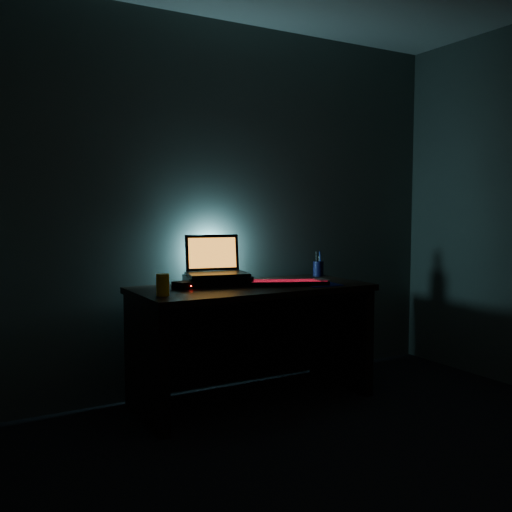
{
  "coord_description": "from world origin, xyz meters",
  "views": [
    {
      "loc": [
        -1.75,
        -1.53,
        1.23
      ],
      "look_at": [
        0.0,
        1.57,
        0.94
      ],
      "focal_mm": 40.0,
      "sensor_mm": 36.0,
      "label": 1
    }
  ],
  "objects_px": {
    "keyboard": "(289,283)",
    "router": "(185,285)",
    "juice_glass": "(163,285)",
    "laptop": "(215,265)",
    "mouse": "(321,282)",
    "pen_cup": "(318,269)"
  },
  "relations": [
    {
      "from": "keyboard",
      "to": "juice_glass",
      "type": "relative_size",
      "value": 4.18
    },
    {
      "from": "laptop",
      "to": "pen_cup",
      "type": "bearing_deg",
      "value": 12.95
    },
    {
      "from": "laptop",
      "to": "keyboard",
      "type": "height_order",
      "value": "laptop"
    },
    {
      "from": "keyboard",
      "to": "laptop",
      "type": "bearing_deg",
      "value": 166.45
    },
    {
      "from": "mouse",
      "to": "pen_cup",
      "type": "xyz_separation_m",
      "value": [
        0.27,
        0.41,
        0.03
      ]
    },
    {
      "from": "mouse",
      "to": "router",
      "type": "relative_size",
      "value": 0.7
    },
    {
      "from": "pen_cup",
      "to": "router",
      "type": "relative_size",
      "value": 0.69
    },
    {
      "from": "pen_cup",
      "to": "router",
      "type": "xyz_separation_m",
      "value": [
        -1.1,
        -0.15,
        -0.03
      ]
    },
    {
      "from": "keyboard",
      "to": "router",
      "type": "relative_size",
      "value": 3.32
    },
    {
      "from": "juice_glass",
      "to": "router",
      "type": "distance_m",
      "value": 0.3
    },
    {
      "from": "keyboard",
      "to": "router",
      "type": "bearing_deg",
      "value": -170.73
    },
    {
      "from": "laptop",
      "to": "mouse",
      "type": "distance_m",
      "value": 0.7
    },
    {
      "from": "keyboard",
      "to": "mouse",
      "type": "xyz_separation_m",
      "value": [
        0.19,
        -0.09,
        0.01
      ]
    },
    {
      "from": "juice_glass",
      "to": "router",
      "type": "bearing_deg",
      "value": 42.46
    },
    {
      "from": "laptop",
      "to": "juice_glass",
      "type": "height_order",
      "value": "laptop"
    },
    {
      "from": "pen_cup",
      "to": "router",
      "type": "distance_m",
      "value": 1.11
    },
    {
      "from": "pen_cup",
      "to": "juice_glass",
      "type": "bearing_deg",
      "value": -165.24
    },
    {
      "from": "mouse",
      "to": "router",
      "type": "bearing_deg",
      "value": 168.95
    },
    {
      "from": "keyboard",
      "to": "router",
      "type": "distance_m",
      "value": 0.67
    },
    {
      "from": "juice_glass",
      "to": "pen_cup",
      "type": "bearing_deg",
      "value": 14.76
    },
    {
      "from": "router",
      "to": "mouse",
      "type": "bearing_deg",
      "value": -32.2
    },
    {
      "from": "pen_cup",
      "to": "mouse",
      "type": "bearing_deg",
      "value": -123.55
    }
  ]
}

